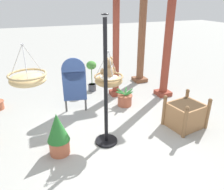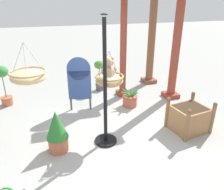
{
  "view_description": "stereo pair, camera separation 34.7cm",
  "coord_description": "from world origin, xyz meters",
  "px_view_note": "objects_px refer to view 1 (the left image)",
  "views": [
    {
      "loc": [
        -1.41,
        -3.48,
        2.67
      ],
      "look_at": [
        -0.0,
        0.11,
        0.96
      ],
      "focal_mm": 35.68,
      "sensor_mm": 36.0,
      "label": 1
    },
    {
      "loc": [
        -1.08,
        -3.59,
        2.67
      ],
      "look_at": [
        -0.0,
        0.11,
        0.96
      ],
      "focal_mm": 35.68,
      "sensor_mm": 36.0,
      "label": 2
    }
  ],
  "objects_px": {
    "potted_plant_bushy_green": "(58,134)",
    "potted_plant_small_succulent": "(125,99)",
    "greenhouse_pillar_left": "(142,38)",
    "hanging_basket_with_teddy": "(109,80)",
    "greenhouse_pillar_far_back": "(116,47)",
    "display_sign_board": "(74,81)",
    "greenhouse_pillar_right": "(167,48)",
    "potted_plant_tall_leafy": "(92,74)",
    "display_pole_central": "(106,108)",
    "teddy_bear": "(108,70)",
    "wooden_planter_box": "(185,114)",
    "hanging_basket_left_high": "(28,79)"
  },
  "relations": [
    {
      "from": "greenhouse_pillar_far_back",
      "to": "display_sign_board",
      "type": "relative_size",
      "value": 2.14
    },
    {
      "from": "greenhouse_pillar_right",
      "to": "potted_plant_bushy_green",
      "type": "xyz_separation_m",
      "value": [
        -3.29,
        -1.6,
        -0.96
      ]
    },
    {
      "from": "display_pole_central",
      "to": "potted_plant_bushy_green",
      "type": "xyz_separation_m",
      "value": [
        -0.92,
        -0.01,
        -0.33
      ]
    },
    {
      "from": "display_pole_central",
      "to": "potted_plant_tall_leafy",
      "type": "xyz_separation_m",
      "value": [
        0.51,
        2.67,
        -0.22
      ]
    },
    {
      "from": "teddy_bear",
      "to": "potted_plant_small_succulent",
      "type": "xyz_separation_m",
      "value": [
        0.87,
        1.1,
        -1.23
      ]
    },
    {
      "from": "potted_plant_small_succulent",
      "to": "display_sign_board",
      "type": "xyz_separation_m",
      "value": [
        -1.28,
        0.16,
        0.64
      ]
    },
    {
      "from": "hanging_basket_left_high",
      "to": "wooden_planter_box",
      "type": "relative_size",
      "value": 0.78
    },
    {
      "from": "hanging_basket_left_high",
      "to": "display_sign_board",
      "type": "relative_size",
      "value": 0.49
    },
    {
      "from": "hanging_basket_with_teddy",
      "to": "potted_plant_bushy_green",
      "type": "relative_size",
      "value": 0.82
    },
    {
      "from": "potted_plant_bushy_green",
      "to": "potted_plant_small_succulent",
      "type": "height_order",
      "value": "potted_plant_bushy_green"
    },
    {
      "from": "teddy_bear",
      "to": "potted_plant_tall_leafy",
      "type": "relative_size",
      "value": 0.47
    },
    {
      "from": "display_pole_central",
      "to": "greenhouse_pillar_far_back",
      "type": "relative_size",
      "value": 0.83
    },
    {
      "from": "potted_plant_bushy_green",
      "to": "display_sign_board",
      "type": "bearing_deg",
      "value": 66.66
    },
    {
      "from": "hanging_basket_left_high",
      "to": "potted_plant_tall_leafy",
      "type": "height_order",
      "value": "hanging_basket_left_high"
    },
    {
      "from": "display_pole_central",
      "to": "potted_plant_bushy_green",
      "type": "height_order",
      "value": "display_pole_central"
    },
    {
      "from": "hanging_basket_left_high",
      "to": "wooden_planter_box",
      "type": "height_order",
      "value": "hanging_basket_left_high"
    },
    {
      "from": "potted_plant_small_succulent",
      "to": "teddy_bear",
      "type": "bearing_deg",
      "value": -128.49
    },
    {
      "from": "display_pole_central",
      "to": "hanging_basket_left_high",
      "type": "bearing_deg",
      "value": 172.19
    },
    {
      "from": "greenhouse_pillar_right",
      "to": "potted_plant_small_succulent",
      "type": "height_order",
      "value": "greenhouse_pillar_right"
    },
    {
      "from": "display_pole_central",
      "to": "potted_plant_bushy_green",
      "type": "distance_m",
      "value": 0.98
    },
    {
      "from": "display_pole_central",
      "to": "teddy_bear",
      "type": "bearing_deg",
      "value": 61.14
    },
    {
      "from": "wooden_planter_box",
      "to": "potted_plant_small_succulent",
      "type": "distance_m",
      "value": 1.66
    },
    {
      "from": "potted_plant_small_succulent",
      "to": "wooden_planter_box",
      "type": "bearing_deg",
      "value": -60.96
    },
    {
      "from": "wooden_planter_box",
      "to": "potted_plant_tall_leafy",
      "type": "xyz_separation_m",
      "value": [
        -1.32,
        2.74,
        0.24
      ]
    },
    {
      "from": "greenhouse_pillar_far_back",
      "to": "potted_plant_bushy_green",
      "type": "relative_size",
      "value": 3.56
    },
    {
      "from": "teddy_bear",
      "to": "greenhouse_pillar_far_back",
      "type": "bearing_deg",
      "value": 63.54
    },
    {
      "from": "hanging_basket_with_teddy",
      "to": "teddy_bear",
      "type": "bearing_deg",
      "value": 90.0
    },
    {
      "from": "greenhouse_pillar_far_back",
      "to": "teddy_bear",
      "type": "bearing_deg",
      "value": -116.46
    },
    {
      "from": "hanging_basket_left_high",
      "to": "potted_plant_tall_leafy",
      "type": "xyz_separation_m",
      "value": [
        1.79,
        2.49,
        -0.91
      ]
    },
    {
      "from": "greenhouse_pillar_far_back",
      "to": "potted_plant_bushy_green",
      "type": "bearing_deg",
      "value": -133.06
    },
    {
      "from": "hanging_basket_with_teddy",
      "to": "wooden_planter_box",
      "type": "bearing_deg",
      "value": -10.98
    },
    {
      "from": "display_pole_central",
      "to": "hanging_basket_with_teddy",
      "type": "xyz_separation_m",
      "value": [
        0.15,
        0.25,
        0.46
      ]
    },
    {
      "from": "greenhouse_pillar_left",
      "to": "wooden_planter_box",
      "type": "relative_size",
      "value": 3.48
    },
    {
      "from": "potted_plant_bushy_green",
      "to": "display_sign_board",
      "type": "distance_m",
      "value": 1.72
    },
    {
      "from": "potted_plant_small_succulent",
      "to": "display_sign_board",
      "type": "distance_m",
      "value": 1.44
    },
    {
      "from": "greenhouse_pillar_right",
      "to": "potted_plant_tall_leafy",
      "type": "height_order",
      "value": "greenhouse_pillar_right"
    },
    {
      "from": "hanging_basket_with_teddy",
      "to": "teddy_bear",
      "type": "distance_m",
      "value": 0.2
    },
    {
      "from": "hanging_basket_with_teddy",
      "to": "hanging_basket_left_high",
      "type": "distance_m",
      "value": 1.45
    },
    {
      "from": "hanging_basket_left_high",
      "to": "teddy_bear",
      "type": "bearing_deg",
      "value": 3.86
    },
    {
      "from": "greenhouse_pillar_far_back",
      "to": "potted_plant_bushy_green",
      "type": "xyz_separation_m",
      "value": [
        -1.99,
        -2.13,
        -1.0
      ]
    },
    {
      "from": "hanging_basket_with_teddy",
      "to": "potted_plant_tall_leafy",
      "type": "xyz_separation_m",
      "value": [
        0.36,
        2.42,
        -0.68
      ]
    },
    {
      "from": "display_pole_central",
      "to": "wooden_planter_box",
      "type": "relative_size",
      "value": 2.79
    },
    {
      "from": "greenhouse_pillar_left",
      "to": "potted_plant_tall_leafy",
      "type": "height_order",
      "value": "greenhouse_pillar_left"
    },
    {
      "from": "greenhouse_pillar_right",
      "to": "potted_plant_tall_leafy",
      "type": "relative_size",
      "value": 3.05
    },
    {
      "from": "hanging_basket_with_teddy",
      "to": "potted_plant_tall_leafy",
      "type": "distance_m",
      "value": 2.53
    },
    {
      "from": "potted_plant_bushy_green",
      "to": "greenhouse_pillar_far_back",
      "type": "bearing_deg",
      "value": 46.94
    },
    {
      "from": "greenhouse_pillar_left",
      "to": "hanging_basket_with_teddy",
      "type": "bearing_deg",
      "value": -128.83
    },
    {
      "from": "greenhouse_pillar_left",
      "to": "greenhouse_pillar_right",
      "type": "height_order",
      "value": "greenhouse_pillar_left"
    },
    {
      "from": "potted_plant_small_succulent",
      "to": "potted_plant_bushy_green",
      "type": "bearing_deg",
      "value": -144.58
    },
    {
      "from": "hanging_basket_left_high",
      "to": "greenhouse_pillar_left",
      "type": "bearing_deg",
      "value": 37.4
    }
  ]
}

